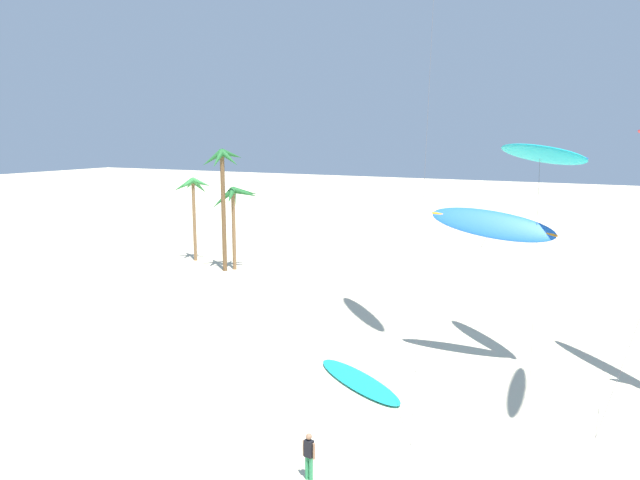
% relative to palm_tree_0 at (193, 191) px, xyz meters
% --- Properties ---
extents(palm_tree_0, '(3.74, 3.73, 7.70)m').
position_rel_palm_tree_0_xyz_m(palm_tree_0, '(0.00, 0.00, 0.00)').
color(palm_tree_0, olive).
rests_on(palm_tree_0, ground).
extents(palm_tree_1, '(3.44, 3.66, 10.40)m').
position_rel_palm_tree_0_xyz_m(palm_tree_1, '(5.02, -2.23, 1.78)').
color(palm_tree_1, brown).
rests_on(palm_tree_1, ground).
extents(palm_tree_2, '(4.41, 4.40, 7.19)m').
position_rel_palm_tree_0_xyz_m(palm_tree_2, '(5.48, -1.40, -0.46)').
color(palm_tree_2, olive).
rests_on(palm_tree_2, ground).
extents(flying_kite_4, '(6.15, 3.29, 8.32)m').
position_rel_palm_tree_0_xyz_m(flying_kite_4, '(29.67, -13.86, 0.81)').
color(flying_kite_4, blue).
rests_on(flying_kite_4, ground).
extents(flying_kite_6, '(5.53, 6.78, 11.39)m').
position_rel_palm_tree_0_xyz_m(flying_kite_6, '(31.50, -12.43, 4.22)').
color(flying_kite_6, '#19B2B7').
rests_on(flying_kite_6, ground).
extents(grounded_kite_1, '(6.06, 4.72, 0.24)m').
position_rel_palm_tree_0_xyz_m(grounded_kite_1, '(24.83, -18.94, -6.33)').
color(grounded_kite_1, '#19B2B7').
rests_on(grounded_kite_1, ground).
extents(person_foreground_walker, '(0.51, 0.23, 1.69)m').
position_rel_palm_tree_0_xyz_m(person_foreground_walker, '(26.59, -27.21, -5.52)').
color(person_foreground_walker, '#338E56').
rests_on(person_foreground_walker, ground).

